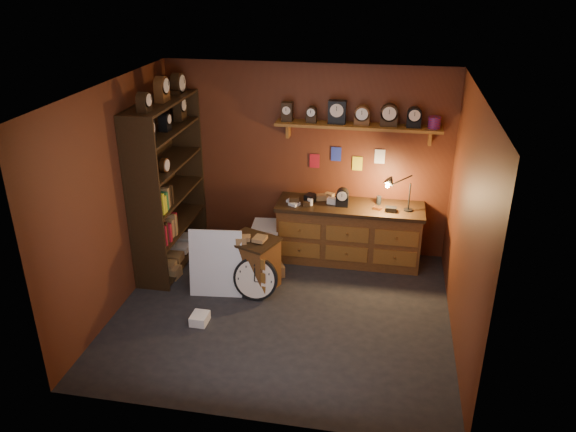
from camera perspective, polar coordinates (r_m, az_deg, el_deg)
The scene contains 11 objects.
floor at distance 6.95m, azimuth -0.55°, elevation -9.71°, with size 4.00×4.00×0.00m, color black.
room_shell at distance 6.25m, azimuth -0.02°, elevation 3.99°, with size 4.02×3.62×2.71m.
shelving_unit at distance 7.71m, azimuth -12.38°, elevation 3.73°, with size 0.47×1.60×2.58m.
workbench at distance 7.92m, azimuth 6.23°, elevation -1.40°, with size 2.02×0.66×1.36m.
low_cabinet at distance 7.28m, azimuth -3.58°, elevation -4.58°, with size 0.75×0.70×0.78m.
big_round_clock at distance 7.09m, azimuth -3.32°, elevation -6.37°, with size 0.57×0.18×0.57m.
white_panel at distance 7.37m, azimuth -7.18°, elevation -7.76°, with size 0.67×0.03×0.89m, color silver.
mini_fridge at distance 8.09m, azimuth -1.95°, elevation -2.48°, with size 0.50×0.52×0.49m.
floor_box_a at distance 7.79m, azimuth -11.81°, elevation -5.57°, with size 0.24×0.20×0.15m, color olive.
floor_box_b at distance 6.82m, azimuth -8.95°, elevation -10.25°, with size 0.19×0.23×0.12m, color white.
floor_box_c at distance 7.65m, azimuth -1.27°, elevation -5.57°, with size 0.22×0.18×0.16m, color olive.
Camera 1 is at (1.12, -5.65, 3.90)m, focal length 35.00 mm.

